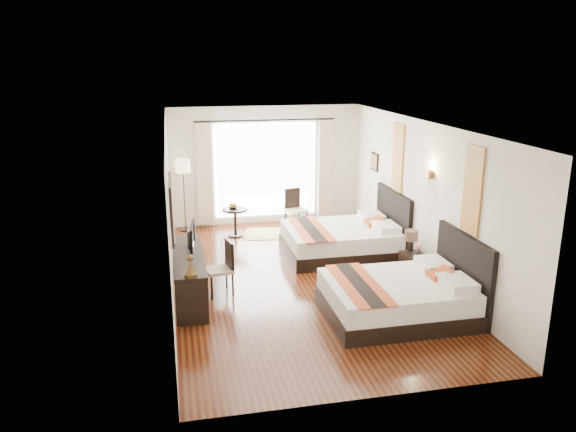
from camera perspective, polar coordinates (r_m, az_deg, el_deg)
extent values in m
cube|color=#331009|center=(10.22, 1.31, -6.48)|extent=(4.50, 7.50, 0.01)
cube|color=white|center=(9.52, 1.42, 9.28)|extent=(4.50, 7.50, 0.02)
cube|color=silver|center=(10.51, 13.37, 1.77)|extent=(0.01, 7.50, 2.80)
cube|color=silver|center=(9.53, -11.89, 0.43)|extent=(0.01, 7.50, 2.80)
cube|color=silver|center=(13.36, -2.32, 5.14)|extent=(4.50, 0.01, 2.80)
cube|color=silver|center=(6.38, 9.13, -7.21)|extent=(4.50, 0.01, 2.80)
cube|color=white|center=(13.37, -2.31, 4.70)|extent=(2.40, 0.02, 2.20)
cube|color=white|center=(13.31, -2.26, 4.65)|extent=(2.30, 0.02, 2.10)
cube|color=beige|center=(13.12, -8.51, 4.24)|extent=(0.35, 0.14, 2.35)
cube|color=beige|center=(13.59, 3.82, 4.78)|extent=(0.35, 0.14, 2.35)
cube|color=brown|center=(8.87, 18.24, 2.50)|extent=(0.03, 0.50, 1.35)
cube|color=brown|center=(11.40, 11.10, 5.80)|extent=(0.03, 0.50, 1.35)
cube|color=#4E3A1C|center=(10.05, 14.16, 4.12)|extent=(0.10, 0.14, 0.14)
cube|color=black|center=(9.16, -11.77, 0.78)|extent=(0.04, 1.25, 0.95)
cube|color=white|center=(9.16, -11.62, 0.79)|extent=(0.01, 1.12, 0.82)
cube|color=black|center=(8.96, 10.81, -9.17)|extent=(2.14, 1.67, 0.26)
cube|color=white|center=(8.84, 10.91, -7.48)|extent=(2.08, 1.63, 0.31)
cube|color=black|center=(9.24, 17.37, -5.52)|extent=(0.08, 1.67, 1.25)
cube|color=#A5561A|center=(8.58, 7.24, -6.88)|extent=(0.57, 1.73, 0.02)
cube|color=black|center=(11.46, 5.25, -3.31)|extent=(2.18, 1.70, 0.27)
cube|color=white|center=(11.36, 5.28, -1.91)|extent=(2.12, 1.66, 0.32)
cube|color=black|center=(11.68, 10.63, -0.54)|extent=(0.08, 1.70, 1.28)
cube|color=#A5561A|center=(11.15, 2.29, -1.29)|extent=(0.59, 1.76, 0.02)
cube|color=black|center=(10.43, 12.64, -5.01)|extent=(0.39, 0.49, 0.47)
cylinder|color=black|center=(10.37, 12.35, -2.95)|extent=(0.10, 0.10, 0.20)
cylinder|color=#3C2A1D|center=(10.31, 12.41, -1.92)|extent=(0.25, 0.25, 0.18)
imported|color=black|center=(10.25, 13.17, -3.48)|extent=(0.12, 0.12, 0.12)
cube|color=black|center=(9.52, -9.99, -5.97)|extent=(0.50, 2.20, 0.76)
imported|color=black|center=(9.62, -10.11, -2.05)|extent=(0.17, 0.72, 0.41)
cube|color=#C0B994|center=(9.54, -7.03, -5.47)|extent=(0.50, 0.50, 0.06)
cube|color=black|center=(9.50, -5.97, -3.88)|extent=(0.12, 0.40, 0.48)
cylinder|color=black|center=(13.23, -10.32, -1.40)|extent=(0.25, 0.25, 0.03)
cylinder|color=#4E3A1C|center=(13.04, -10.47, 1.63)|extent=(0.03, 0.03, 1.42)
cylinder|color=beige|center=(12.87, -10.65, 5.04)|extent=(0.34, 0.34, 0.29)
cylinder|color=black|center=(12.59, -5.38, -0.65)|extent=(0.55, 0.55, 0.64)
imported|color=#4C301B|center=(12.53, -5.61, 0.90)|extent=(0.29, 0.29, 0.05)
cube|color=#C0B994|center=(13.10, 0.85, 0.57)|extent=(0.54, 0.54, 0.06)
cube|color=black|center=(13.19, 0.43, 1.83)|extent=(0.40, 0.16, 0.48)
cube|color=tan|center=(12.78, -1.30, -1.80)|extent=(1.46, 1.10, 0.01)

